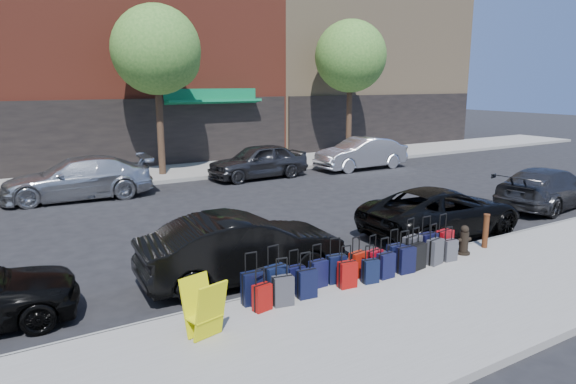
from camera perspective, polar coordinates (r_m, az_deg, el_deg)
ground at (r=14.91m, az=-4.13°, el=-4.19°), size 120.00×120.00×0.00m
sidewalk_near at (r=9.93m, az=13.95°, el=-12.67°), size 60.00×4.00×0.15m
sidewalk_far at (r=24.00m, az=-15.25°, el=1.85°), size 60.00×4.00×0.15m
curb_near at (r=11.30m, az=6.57°, el=-9.25°), size 60.00×0.08×0.15m
curb_far at (r=22.10m, az=-13.75°, el=1.07°), size 60.00×0.08×0.15m
building_right at (r=38.40m, az=4.97°, el=19.27°), size 15.00×12.12×18.00m
tree_center at (r=23.39m, az=-14.07°, el=14.80°), size 3.80×3.80×7.27m
tree_right at (r=28.43m, az=7.19°, el=14.52°), size 3.80×3.80×7.27m
suitcase_front_0 at (r=9.64m, az=-3.93°, el=-10.59°), size 0.42×0.25×0.99m
suitcase_front_1 at (r=9.83m, az=-1.39°, el=-10.00°), size 0.45×0.28×1.04m
suitcase_front_2 at (r=10.14m, az=0.81°, el=-9.64°), size 0.35×0.20×0.85m
suitcase_front_3 at (r=10.41m, az=3.38°, el=-9.03°), size 0.37×0.21×0.88m
suitcase_front_4 at (r=10.64m, az=5.37°, el=-8.48°), size 0.41×0.26×0.94m
suitcase_front_5 at (r=10.99m, az=7.74°, el=-7.97°), size 0.39×0.25×0.87m
suitcase_front_6 at (r=11.19m, az=9.55°, el=-7.68°), size 0.39×0.26×0.86m
suitcase_front_7 at (r=11.58m, az=11.81°, el=-7.03°), size 0.37×0.21×0.89m
suitcase_front_8 at (r=11.88m, az=13.61°, el=-6.34°), size 0.48×0.33×1.07m
suitcase_front_9 at (r=12.24m, az=15.23°, el=-5.91°), size 0.43×0.24×1.05m
suitcase_front_10 at (r=12.61m, az=16.95°, el=-5.51°), size 0.45×0.28×1.03m
suitcase_back_0 at (r=9.40m, az=-2.89°, el=-11.61°), size 0.36×0.24×0.79m
suitcase_back_1 at (r=9.58m, az=-0.56°, el=-10.90°), size 0.41×0.28×0.90m
suitcase_back_2 at (r=9.91m, az=2.08°, el=-10.13°), size 0.39×0.25×0.89m
suitcase_back_4 at (r=10.43m, az=6.61°, el=-9.09°), size 0.38×0.25×0.86m
suitcase_back_5 at (r=10.73m, az=9.14°, el=-8.68°), size 0.36×0.24×0.79m
suitcase_back_6 at (r=11.03m, az=10.82°, el=-8.02°), size 0.37×0.22×0.86m
suitcase_back_7 at (r=11.39m, az=12.94°, el=-7.36°), size 0.40×0.25×0.93m
suitcase_back_8 at (r=11.68m, az=14.16°, el=-6.92°), size 0.42×0.28×0.93m
suitcase_back_9 at (r=12.08m, az=16.01°, el=-6.39°), size 0.43×0.30×0.93m
suitcase_back_10 at (r=12.41m, az=17.52°, el=-6.18°), size 0.35×0.22×0.80m
fire_hydrant at (r=12.96m, az=18.96°, el=-5.15°), size 0.36×0.32×0.71m
bollard at (r=13.61m, az=21.11°, el=-4.00°), size 0.16×0.16×0.85m
display_rack at (r=8.53m, az=-9.32°, el=-12.66°), size 0.66×0.70×0.96m
car_near_1 at (r=11.00m, az=-5.03°, el=-6.22°), size 4.50×1.86×1.45m
car_near_2 at (r=14.82m, az=16.75°, el=-2.09°), size 4.85×2.27×1.34m
car_near_3 at (r=19.44m, az=26.95°, el=0.42°), size 4.88×2.47×1.36m
car_far_1 at (r=20.11m, az=-22.34°, el=1.42°), size 5.42×2.63×1.52m
car_far_2 at (r=22.69m, az=-3.33°, el=3.45°), size 4.53×1.94×1.53m
car_far_3 at (r=25.35m, az=8.12°, el=4.27°), size 4.68×1.65×1.54m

